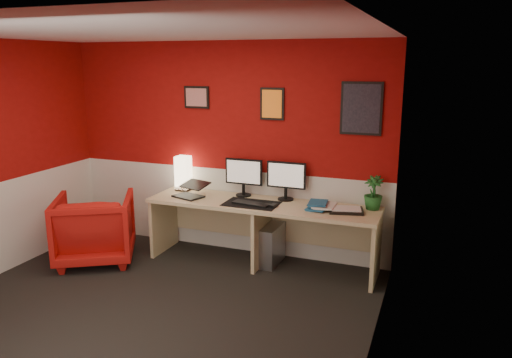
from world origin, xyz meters
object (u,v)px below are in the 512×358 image
Objects in this scene: monitor_right at (286,175)px; monitor_left at (243,172)px; potted_plant at (373,193)px; zen_tray at (346,210)px; pc_tower at (271,245)px; armchair at (95,228)px; laptop at (188,188)px; desk at (262,234)px; shoji_lamp at (183,174)px.

monitor_left is at bearing -179.25° from monitor_right.
monitor_left reaches higher than potted_plant.
zen_tray is (1.25, -0.22, -0.28)m from monitor_left.
potted_plant is 0.80× the size of pc_tower.
pc_tower is (-1.10, -0.13, -0.69)m from potted_plant.
zen_tray is at bearing 161.24° from armchair.
armchair is (-2.78, -0.57, -0.35)m from zen_tray.
monitor_right is (1.09, 0.30, 0.18)m from laptop.
monitor_left is at bearing 176.76° from armchair.
monitor_right is at bearing 170.79° from armchair.
zen_tray is 0.78× the size of pc_tower.
potted_plant is at bearing 25.26° from laptop.
shoji_lamp is (-1.09, 0.20, 0.56)m from desk.
desk is 7.88× the size of laptop.
desk is 6.50× the size of shoji_lamp.
laptop is at bearing -52.78° from shoji_lamp.
shoji_lamp is at bearing 179.99° from potted_plant.
armchair reaches higher than pc_tower.
armchair is at bearing -158.92° from monitor_right.
potted_plant is at bearing -1.20° from monitor_right.
armchair reaches higher than zen_tray.
monitor_right is 0.67× the size of armchair.
laptop is 0.57× the size of monitor_right.
desk is 7.21× the size of potted_plant.
laptop is at bearing 177.01° from armchair.
armchair is (-2.05, -0.79, -0.63)m from monitor_right.
shoji_lamp is 0.89× the size of pc_tower.
potted_plant is (1.18, 0.20, 0.55)m from desk.
monitor_right is 2.28m from armchair.
shoji_lamp is 1.21× the size of laptop.
monitor_right is 1.61× the size of potted_plant.
monitor_left is 1.30m from zen_tray.
monitor_left is at bearing 0.98° from shoji_lamp.
desk is 7.43× the size of zen_tray.
pc_tower is at bearing 25.97° from laptop.
laptop is at bearing -177.71° from zen_tray.
pc_tower is at bearing -173.06° from potted_plant.
zen_tray is 0.41× the size of armchair.
shoji_lamp is 0.69× the size of monitor_right.
desk is 1.32m from potted_plant.
monitor_right is 1.29× the size of pc_tower.
shoji_lamp is 1.30m from monitor_right.
desk is 3.01× the size of armchair.
monitor_left is at bearing 144.90° from desk.
monitor_right is at bearing 53.26° from pc_tower.
armchair is at bearing -152.94° from monitor_left.
shoji_lamp is 0.36m from laptop.
desk is at bearing -138.94° from pc_tower.
pc_tower is at bearing 175.46° from zen_tray.
potted_plant reaches higher than armchair.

